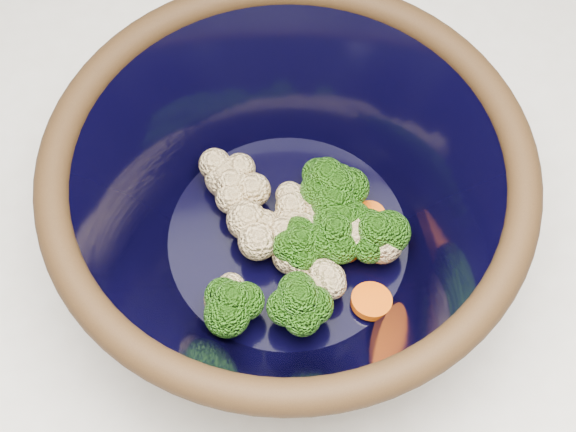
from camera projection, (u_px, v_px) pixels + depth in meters
name	position (u px, v px, depth m)	size (l,w,h in m)	color
mixing_bowl	(288.00, 207.00, 0.55)	(0.40, 0.40, 0.14)	black
vegetable_pile	(308.00, 233.00, 0.56)	(0.15, 0.15, 0.05)	#608442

